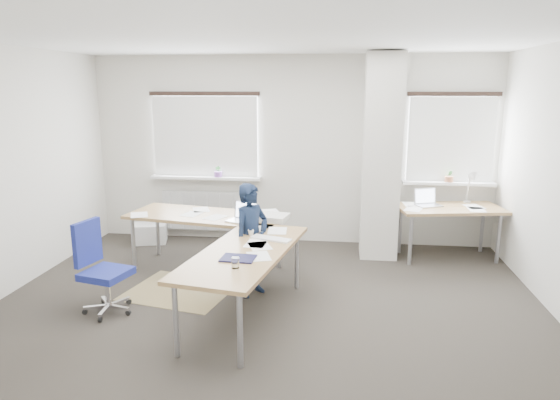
# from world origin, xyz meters

# --- Properties ---
(ground) EXTENTS (6.00, 6.00, 0.00)m
(ground) POSITION_xyz_m (0.00, 0.00, 0.00)
(ground) COLOR #2A2522
(ground) RESTS_ON ground
(room_shell) EXTENTS (6.04, 5.04, 2.82)m
(room_shell) POSITION_xyz_m (0.18, 0.45, 1.75)
(room_shell) COLOR beige
(room_shell) RESTS_ON ground
(floor_mat) EXTENTS (1.33, 1.19, 0.01)m
(floor_mat) POSITION_xyz_m (-1.07, 0.35, 0.00)
(floor_mat) COLOR olive
(floor_mat) RESTS_ON ground
(white_crate) EXTENTS (0.56, 0.46, 0.29)m
(white_crate) POSITION_xyz_m (-2.13, 2.10, 0.15)
(white_crate) COLOR white
(white_crate) RESTS_ON ground
(desk_main) EXTENTS (2.40, 2.98, 0.96)m
(desk_main) POSITION_xyz_m (-0.52, 0.44, 0.69)
(desk_main) COLOR olive
(desk_main) RESTS_ON ground
(desk_side) EXTENTS (1.50, 0.93, 1.22)m
(desk_side) POSITION_xyz_m (2.25, 1.95, 0.69)
(desk_side) COLOR olive
(desk_side) RESTS_ON ground
(task_chair) EXTENTS (0.55, 0.53, 0.98)m
(task_chair) POSITION_xyz_m (-1.68, -0.29, 0.27)
(task_chair) COLOR navy
(task_chair) RESTS_ON ground
(person) EXTENTS (0.53, 0.56, 1.29)m
(person) POSITION_xyz_m (-0.22, 0.38, 0.65)
(person) COLOR black
(person) RESTS_ON ground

